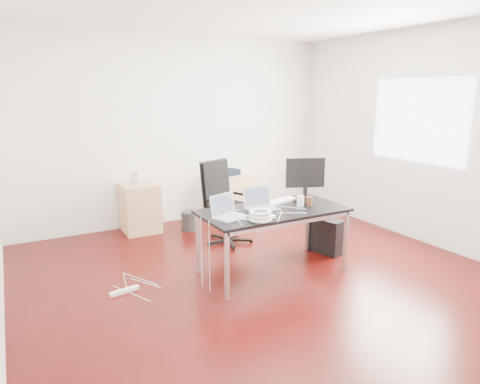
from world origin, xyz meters
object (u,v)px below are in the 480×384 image
filing_cabinet_left (140,208)px  pc_tower (325,235)px  desk (273,214)px  office_chair (224,198)px  filing_cabinet_right (232,196)px

filing_cabinet_left → pc_tower: size_ratio=1.56×
desk → office_chair: 1.17m
filing_cabinet_left → pc_tower: bearing=-47.1°
office_chair → pc_tower: 1.41m
office_chair → filing_cabinet_right: office_chair is taller
filing_cabinet_left → desk: bearing=-67.5°
filing_cabinet_left → filing_cabinet_right: 1.49m
filing_cabinet_left → pc_tower: (1.80, -1.94, -0.13)m
desk → pc_tower: size_ratio=3.56×
office_chair → filing_cabinet_left: bearing=111.3°
filing_cabinet_left → filing_cabinet_right: same height
desk → office_chair: (-0.02, 1.17, -0.07)m
filing_cabinet_left → filing_cabinet_right: (1.49, 0.00, 0.00)m
office_chair → filing_cabinet_left: size_ratio=1.54×
desk → filing_cabinet_left: desk is taller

